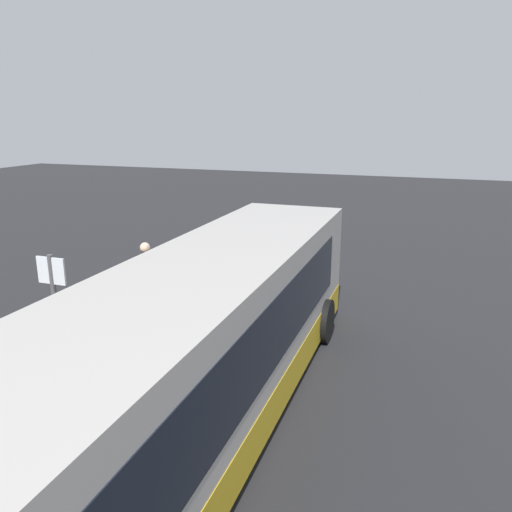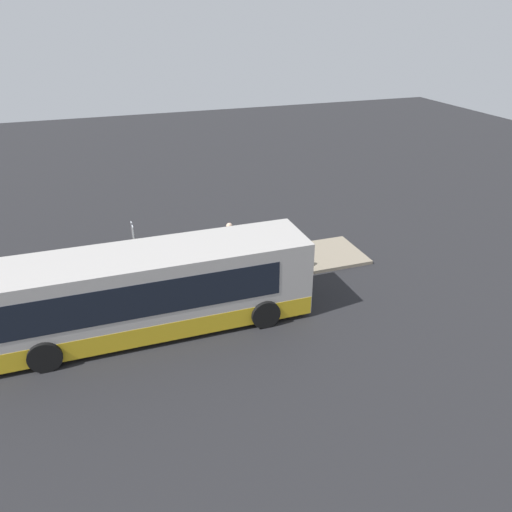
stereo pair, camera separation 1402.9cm
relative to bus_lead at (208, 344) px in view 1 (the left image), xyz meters
name	(u,v)px [view 1 (the left image)]	position (x,y,z in m)	size (l,w,h in m)	color
ground	(206,415)	(0.06, 0.11, -1.48)	(80.00, 80.00, 0.00)	#232326
platform	(70,383)	(0.06, 3.13, -1.40)	(20.00, 2.85, 0.15)	gray
bus_lead	(208,344)	(0.00, 0.00, 0.00)	(11.39, 2.80, 2.96)	#B2ADA8
passenger_boarding	(229,259)	(6.07, 2.13, -0.34)	(0.56, 0.65, 1.83)	gray
passenger_waiting	(147,273)	(4.05, 3.72, -0.31)	(0.51, 0.51, 1.86)	silver
suitcase	(166,295)	(4.45, 3.39, -1.04)	(0.37, 0.23, 0.80)	black
sign_post	(55,304)	(-0.02, 3.20, 0.32)	(0.10, 0.62, 2.63)	#4C4C51
trash_bin	(187,268)	(6.86, 3.97, -1.00)	(0.44, 0.44, 0.65)	#593319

